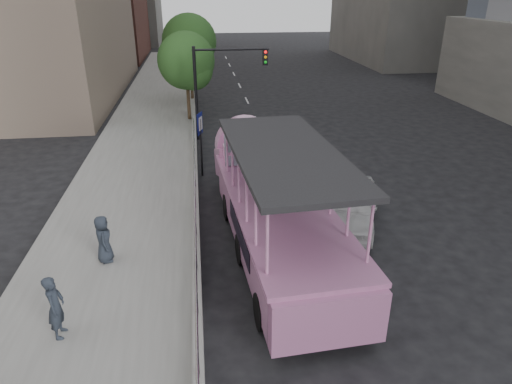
{
  "coord_description": "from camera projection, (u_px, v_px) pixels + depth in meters",
  "views": [
    {
      "loc": [
        -2.84,
        -13.18,
        8.08
      ],
      "look_at": [
        -0.97,
        1.29,
        1.52
      ],
      "focal_mm": 32.0,
      "sensor_mm": 36.0,
      "label": 1
    }
  ],
  "objects": [
    {
      "name": "pedestrian_far",
      "position": [
        103.0,
        239.0,
        13.91
      ],
      "size": [
        0.62,
        0.83,
        1.53
      ],
      "primitive_type": "imported",
      "rotation": [
        0.0,
        0.0,
        1.76
      ],
      "color": "#272E39",
      "rests_on": "sidewalk"
    },
    {
      "name": "car",
      "position": [
        351.0,
        205.0,
        16.69
      ],
      "size": [
        3.51,
        4.99,
        1.58
      ],
      "primitive_type": "imported",
      "rotation": [
        0.0,
        0.0,
        -0.39
      ],
      "color": "silver",
      "rests_on": "ground"
    },
    {
      "name": "street_tree_far",
      "position": [
        191.0,
        44.0,
        33.27
      ],
      "size": [
        3.97,
        3.97,
        6.45
      ],
      "color": "#332317",
      "rests_on": "ground"
    },
    {
      "name": "street_tree_near",
      "position": [
        188.0,
        63.0,
        28.02
      ],
      "size": [
        3.52,
        3.52,
        5.72
      ],
      "color": "#332317",
      "rests_on": "ground"
    },
    {
      "name": "duck_boat",
      "position": [
        272.0,
        202.0,
        15.47
      ],
      "size": [
        3.55,
        11.68,
        3.83
      ],
      "color": "black",
      "rests_on": "ground"
    },
    {
      "name": "traffic_signal",
      "position": [
        217.0,
        78.0,
        25.24
      ],
      "size": [
        4.2,
        0.32,
        5.2
      ],
      "color": "black",
      "rests_on": "ground"
    },
    {
      "name": "kerb_wall",
      "position": [
        196.0,
        213.0,
        16.82
      ],
      "size": [
        0.24,
        30.0,
        0.36
      ],
      "primitive_type": "cube",
      "color": "gray",
      "rests_on": "sidewalk"
    },
    {
      "name": "sidewalk",
      "position": [
        144.0,
        153.0,
        23.88
      ],
      "size": [
        5.5,
        80.0,
        0.3
      ],
      "primitive_type": "cube",
      "color": "#9C9C97",
      "rests_on": "ground"
    },
    {
      "name": "parking_sign",
      "position": [
        201.0,
        138.0,
        20.66
      ],
      "size": [
        0.25,
        0.64,
        3.0
      ],
      "color": "black",
      "rests_on": "ground"
    },
    {
      "name": "guardrail",
      "position": [
        195.0,
        197.0,
        16.55
      ],
      "size": [
        0.07,
        22.0,
        0.71
      ],
      "color": "#B0AFB4",
      "rests_on": "kerb_wall"
    },
    {
      "name": "ground",
      "position": [
        289.0,
        246.0,
        15.57
      ],
      "size": [
        160.0,
        160.0,
        0.0
      ],
      "primitive_type": "plane",
      "color": "black"
    },
    {
      "name": "pedestrian_near",
      "position": [
        56.0,
        307.0,
        10.84
      ],
      "size": [
        0.41,
        0.62,
        1.67
      ],
      "primitive_type": "imported",
      "rotation": [
        0.0,
        0.0,
        1.56
      ],
      "color": "#272E39",
      "rests_on": "sidewalk"
    }
  ]
}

